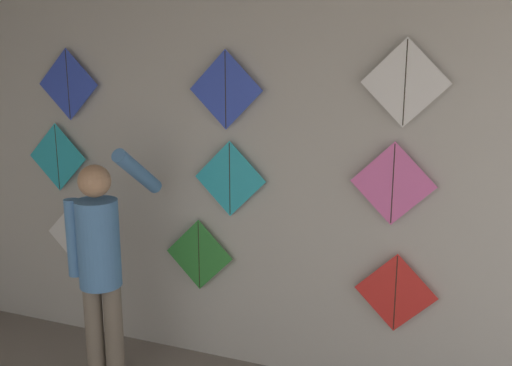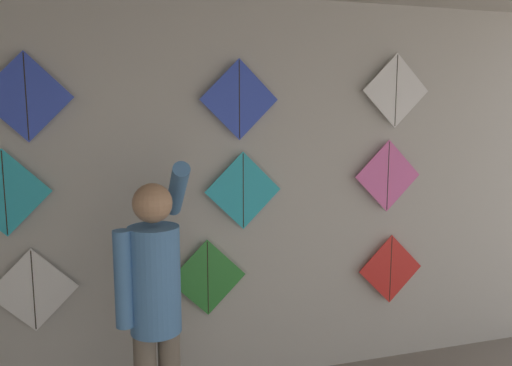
{
  "view_description": "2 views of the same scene",
  "coord_description": "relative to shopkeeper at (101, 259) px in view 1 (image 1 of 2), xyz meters",
  "views": [
    {
      "loc": [
        1.72,
        0.42,
        2.36
      ],
      "look_at": [
        0.4,
        3.84,
        1.51
      ],
      "focal_mm": 40.0,
      "sensor_mm": 36.0,
      "label": 1
    },
    {
      "loc": [
        -0.78,
        0.73,
        2.04
      ],
      "look_at": [
        0.13,
        3.84,
        1.55
      ],
      "focal_mm": 35.0,
      "sensor_mm": 36.0,
      "label": 2
    }
  ],
  "objects": [
    {
      "name": "kite_6",
      "position": [
        -0.68,
        0.64,
        1.12
      ],
      "size": [
        0.55,
        0.01,
        0.55
      ],
      "color": "blue"
    },
    {
      "name": "shopkeeper",
      "position": [
        0.0,
        0.0,
        0.0
      ],
      "size": [
        0.43,
        0.65,
        1.75
      ],
      "rotation": [
        0.0,
        0.0,
        0.24
      ],
      "color": "#726656",
      "rests_on": "ground"
    },
    {
      "name": "kite_2",
      "position": [
        1.89,
        0.64,
        -0.21
      ],
      "size": [
        0.55,
        0.01,
        0.55
      ],
      "color": "red"
    },
    {
      "name": "kite_7",
      "position": [
        0.66,
        0.64,
        1.11
      ],
      "size": [
        0.55,
        0.01,
        0.55
      ],
      "color": "blue"
    },
    {
      "name": "kite_8",
      "position": [
        1.87,
        0.64,
        1.18
      ],
      "size": [
        0.55,
        0.01,
        0.55
      ],
      "color": "white"
    },
    {
      "name": "kite_4",
      "position": [
        0.68,
        0.64,
        0.48
      ],
      "size": [
        0.55,
        0.01,
        0.55
      ],
      "color": "#28B2C6"
    },
    {
      "name": "kite_5",
      "position": [
        1.83,
        0.64,
        0.54
      ],
      "size": [
        0.55,
        0.01,
        0.55
      ],
      "color": "pink"
    },
    {
      "name": "kite_1",
      "position": [
        0.42,
        0.64,
        -0.13
      ],
      "size": [
        0.55,
        0.01,
        0.55
      ],
      "color": "#338C38"
    },
    {
      "name": "kite_3",
      "position": [
        -0.84,
        0.64,
        0.54
      ],
      "size": [
        0.55,
        0.01,
        0.55
      ],
      "color": "#28B2C6"
    },
    {
      "name": "back_panel",
      "position": [
        0.57,
        0.73,
        0.42
      ],
      "size": [
        5.41,
        0.06,
        2.8
      ],
      "primitive_type": "cube",
      "color": "#BCB7AD",
      "rests_on": "ground"
    },
    {
      "name": "kite_0",
      "position": [
        -0.72,
        0.64,
        -0.1
      ],
      "size": [
        0.55,
        0.01,
        0.55
      ],
      "color": "white"
    }
  ]
}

